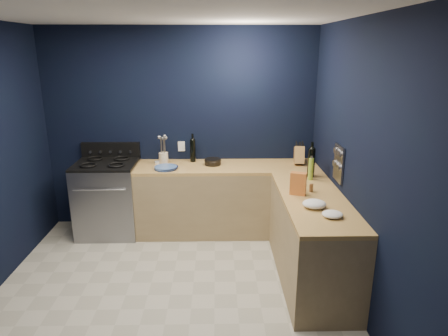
{
  "coord_description": "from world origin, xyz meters",
  "views": [
    {
      "loc": [
        0.47,
        -3.39,
        2.34
      ],
      "look_at": [
        0.55,
        1.0,
        1.0
      ],
      "focal_mm": 31.87,
      "sensor_mm": 36.0,
      "label": 1
    }
  ],
  "objects_px": {
    "gas_range": "(109,199)",
    "crouton_bag": "(298,184)",
    "plate_stack": "(166,168)",
    "knife_block": "(299,155)",
    "utensil_crock": "(164,158)"
  },
  "relations": [
    {
      "from": "gas_range",
      "to": "utensil_crock",
      "type": "xyz_separation_m",
      "value": [
        0.72,
        0.11,
        0.51
      ]
    },
    {
      "from": "knife_block",
      "to": "crouton_bag",
      "type": "height_order",
      "value": "knife_block"
    },
    {
      "from": "plate_stack",
      "to": "knife_block",
      "type": "relative_size",
      "value": 1.25
    },
    {
      "from": "utensil_crock",
      "to": "crouton_bag",
      "type": "xyz_separation_m",
      "value": [
        1.5,
        -1.14,
        0.04
      ]
    },
    {
      "from": "plate_stack",
      "to": "crouton_bag",
      "type": "height_order",
      "value": "crouton_bag"
    },
    {
      "from": "gas_range",
      "to": "plate_stack",
      "type": "bearing_deg",
      "value": -9.1
    },
    {
      "from": "utensil_crock",
      "to": "knife_block",
      "type": "height_order",
      "value": "knife_block"
    },
    {
      "from": "gas_range",
      "to": "utensil_crock",
      "type": "height_order",
      "value": "utensil_crock"
    },
    {
      "from": "utensil_crock",
      "to": "crouton_bag",
      "type": "distance_m",
      "value": 1.89
    },
    {
      "from": "plate_stack",
      "to": "utensil_crock",
      "type": "xyz_separation_m",
      "value": [
        -0.05,
        0.23,
        0.06
      ]
    },
    {
      "from": "plate_stack",
      "to": "crouton_bag",
      "type": "bearing_deg",
      "value": -32.02
    },
    {
      "from": "gas_range",
      "to": "plate_stack",
      "type": "relative_size",
      "value": 3.32
    },
    {
      "from": "gas_range",
      "to": "knife_block",
      "type": "bearing_deg",
      "value": 1.89
    },
    {
      "from": "gas_range",
      "to": "crouton_bag",
      "type": "relative_size",
      "value": 3.98
    },
    {
      "from": "gas_range",
      "to": "crouton_bag",
      "type": "xyz_separation_m",
      "value": [
        2.22,
        -1.03,
        0.56
      ]
    }
  ]
}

